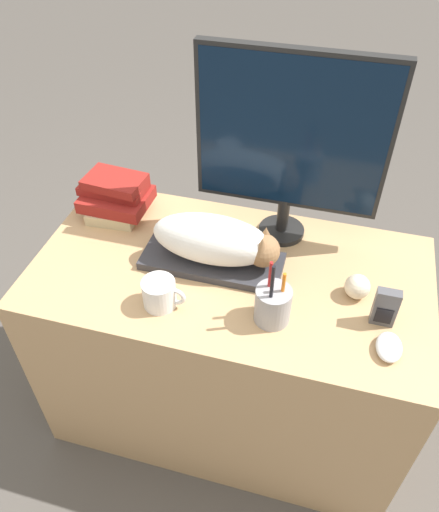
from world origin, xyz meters
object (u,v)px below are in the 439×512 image
(monitor, at_px, (291,139))
(book_stack, at_px, (116,196))
(pen_cup, at_px, (273,304))
(keyboard, at_px, (212,261))
(computer_mouse, at_px, (389,347))
(phone, at_px, (385,308))
(cat, at_px, (218,240))
(baseball, at_px, (357,287))
(coffee_mug, at_px, (160,293))

(monitor, distance_m, book_stack, 0.60)
(pen_cup, bearing_deg, keyboard, 142.66)
(computer_mouse, distance_m, book_stack, 0.93)
(monitor, height_order, pen_cup, monitor)
(phone, distance_m, book_stack, 0.88)
(cat, bearing_deg, baseball, -2.33)
(cat, relative_size, monitor, 0.64)
(cat, bearing_deg, pen_cup, -39.74)
(coffee_mug, height_order, book_stack, book_stack)
(pen_cup, distance_m, phone, 0.28)
(computer_mouse, xyz_separation_m, coffee_mug, (-0.59, -0.00, 0.03))
(phone, xyz_separation_m, book_stack, (-0.84, 0.25, 0.01))
(cat, distance_m, baseball, 0.40)
(phone, bearing_deg, cat, 168.55)
(monitor, relative_size, coffee_mug, 4.82)
(baseball, distance_m, phone, 0.11)
(pen_cup, bearing_deg, baseball, 34.34)
(computer_mouse, xyz_separation_m, book_stack, (-0.86, 0.34, 0.05))
(computer_mouse, xyz_separation_m, pen_cup, (-0.30, 0.03, 0.04))
(book_stack, bearing_deg, pen_cup, -28.67)
(pen_cup, distance_m, baseball, 0.25)
(computer_mouse, xyz_separation_m, baseball, (-0.09, 0.17, 0.02))
(keyboard, relative_size, computer_mouse, 4.33)
(pen_cup, bearing_deg, monitor, 95.97)
(keyboard, distance_m, book_stack, 0.40)
(keyboard, xyz_separation_m, coffee_mug, (-0.09, -0.18, 0.03))
(computer_mouse, xyz_separation_m, phone, (-0.02, 0.09, 0.04))
(cat, xyz_separation_m, pen_cup, (0.19, -0.16, -0.04))
(coffee_mug, xyz_separation_m, pen_cup, (0.29, 0.03, 0.01))
(pen_cup, relative_size, phone, 1.82)
(keyboard, bearing_deg, cat, -0.00)
(monitor, xyz_separation_m, baseball, (0.24, -0.21, -0.29))
(keyboard, height_order, coffee_mug, coffee_mug)
(coffee_mug, bearing_deg, computer_mouse, 0.13)
(monitor, relative_size, book_stack, 2.58)
(keyboard, distance_m, baseball, 0.41)
(pen_cup, xyz_separation_m, phone, (0.28, 0.06, 0.00))
(keyboard, distance_m, phone, 0.49)
(coffee_mug, xyz_separation_m, phone, (0.57, 0.09, 0.02))
(keyboard, height_order, monitor, monitor)
(baseball, bearing_deg, book_stack, 167.56)
(keyboard, height_order, phone, phone)
(cat, distance_m, phone, 0.47)
(keyboard, distance_m, computer_mouse, 0.53)
(monitor, bearing_deg, pen_cup, -84.03)
(phone, bearing_deg, coffee_mug, -170.97)
(keyboard, bearing_deg, phone, -11.06)
(coffee_mug, distance_m, pen_cup, 0.30)
(cat, height_order, baseball, cat)
(computer_mouse, distance_m, phone, 0.10)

